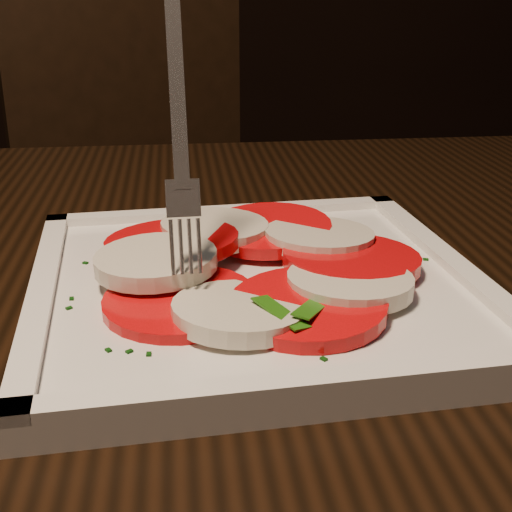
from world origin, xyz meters
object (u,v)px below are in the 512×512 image
plate (256,289)px  fork (178,116)px  table (271,386)px  chair (152,226)px

plate → fork: 0.12m
table → plate: 0.12m
table → fork: fork is taller
chair → fork: fork is taller
fork → table: bearing=39.4°
table → fork: 0.23m
chair → fork: size_ratio=5.75×
fork → plate: bearing=-3.6°
plate → fork: fork is taller
table → chair: bearing=98.5°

